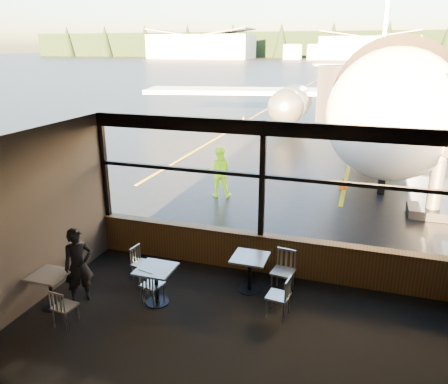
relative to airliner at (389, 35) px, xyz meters
The scene contains 29 objects.
ground_plane 101.00m from the airliner, 91.58° to the left, with size 520.00×520.00×0.00m, color black.
carpet_floor 23.06m from the airliner, 97.13° to the right, with size 8.00×6.00×0.01m, color black.
ceiling 22.47m from the airliner, 97.13° to the right, with size 8.00×6.00×0.04m, color #38332D.
wall_left 23.53m from the airliner, 106.98° to the right, with size 0.04×6.00×3.50m, color #4B433C.
window_sill 20.07m from the airliner, 98.23° to the right, with size 8.00×0.28×0.90m, color #523719.
window_header 19.53m from the airliner, 98.23° to the right, with size 8.00×0.18×0.30m, color black.
mullion_left 20.62m from the airliner, 109.31° to the right, with size 0.12×0.12×2.60m, color black.
mullion_centre 19.69m from the airliner, 98.23° to the right, with size 0.12×0.12×2.60m, color black.
window_transom 19.68m from the airliner, 98.23° to the right, with size 8.00×0.10×0.08m, color black.
airliner is the anchor object (origin of this frame).
jet_bridge 14.14m from the airliner, 86.56° to the right, with size 8.31×10.16×4.43m, color #2C2C2E, non-canonical shape.
cafe_table_near 20.95m from the airliner, 97.90° to the right, with size 0.73×0.73×0.80m, color #A8A29B, non-canonical shape.
cafe_table_mid 22.23m from the airliner, 101.87° to the right, with size 0.72×0.72×0.80m, color #A69F99, non-canonical shape.
cafe_table_left 23.43m from the airliner, 106.22° to the right, with size 0.67×0.67×0.74m, color #A09B93, non-canonical shape.
chair_near_e 21.57m from the airliner, 95.56° to the right, with size 0.47×0.47×0.86m, color #ADA79C, non-canonical shape.
chair_near_n 20.70m from the airliner, 96.03° to the right, with size 0.51×0.51×0.93m, color #AFAA9E, non-canonical shape.
chair_mid_s 22.26m from the airliner, 102.09° to the right, with size 0.44×0.44×0.82m, color #BCB6AA, non-canonical shape.
chair_mid_w 21.70m from the airliner, 104.17° to the right, with size 0.44×0.44×0.81m, color beige, non-canonical shape.
chair_left_s 23.66m from the airliner, 104.36° to the right, with size 0.43×0.43×0.79m, color #B8B3A6, non-canonical shape.
passenger 22.86m from the airliner, 105.49° to the right, with size 0.58×0.38×1.58m, color black.
ground_crew 16.06m from the airliner, 110.63° to the right, with size 0.85×0.66×1.76m, color #BFF219.
cone_nose 13.42m from the airliner, 96.24° to the right, with size 0.31×0.31×0.43m, color #FF6408.
cone_wing 10.34m from the airliner, behind, with size 0.33×0.33×0.46m, color #FF5108.
hangar_left 176.51m from the airliner, 114.35° to the left, with size 45.00×18.00×11.00m, color silver, non-canonical shape.
hangar_mid 165.83m from the airliner, 90.96° to the left, with size 38.00×15.00×10.00m, color silver, non-canonical shape.
fuel_tank_a 166.09m from the airliner, 101.38° to the left, with size 8.00×8.00×6.00m, color silver.
fuel_tank_b 164.41m from the airliner, 97.96° to the left, with size 8.00×8.00×6.00m, color silver.
fuel_tank_c 163.33m from the airliner, 94.49° to the left, with size 8.00×8.00×6.00m, color silver.
treeline 190.83m from the airliner, 90.83° to the left, with size 360.00×3.00×12.00m, color black.
Camera 1 is at (2.02, -8.89, 4.96)m, focal length 35.00 mm.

